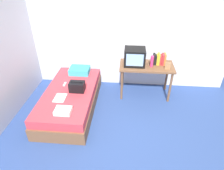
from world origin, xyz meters
TOP-DOWN VIEW (x-y plane):
  - ground_plane at (0.00, 0.00)m, footprint 8.00×8.00m
  - wall_back at (0.00, 2.00)m, footprint 5.20×0.10m
  - bed at (-0.87, 0.87)m, footprint 1.00×2.00m
  - desk at (0.69, 1.51)m, footprint 1.16×0.60m
  - tv at (0.42, 1.51)m, footprint 0.44×0.39m
  - water_bottle at (0.78, 1.45)m, footprint 0.07×0.07m
  - book_row at (0.96, 1.59)m, footprint 0.27×0.17m
  - picture_frame at (1.10, 1.35)m, footprint 0.11×0.02m
  - pillow at (-0.83, 1.59)m, footprint 0.45×0.35m
  - handbag at (-0.70, 0.86)m, footprint 0.30×0.20m
  - magazine at (-0.98, 0.59)m, footprint 0.21×0.29m
  - remote_dark at (-0.71, 0.28)m, footprint 0.04×0.16m
  - remote_silver at (-1.03, 1.06)m, footprint 0.04×0.14m
  - folded_towel at (-0.79, 0.18)m, footprint 0.28×0.22m

SIDE VIEW (x-z plane):
  - ground_plane at x=0.00m, z-range 0.00..0.00m
  - bed at x=-0.87m, z-range 0.00..0.44m
  - magazine at x=-0.98m, z-range 0.44..0.45m
  - remote_dark at x=-0.71m, z-range 0.44..0.46m
  - remote_silver at x=-1.03m, z-range 0.44..0.46m
  - folded_towel at x=-0.79m, z-range 0.44..0.51m
  - pillow at x=-0.83m, z-range 0.44..0.58m
  - handbag at x=-0.70m, z-range 0.43..0.65m
  - desk at x=0.69m, z-range 0.28..1.04m
  - picture_frame at x=1.10m, z-range 0.76..0.91m
  - book_row at x=0.96m, z-range 0.75..0.99m
  - water_bottle at x=0.78m, z-range 0.76..1.00m
  - tv at x=0.42m, z-range 0.76..1.12m
  - wall_back at x=0.00m, z-range 0.00..2.60m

